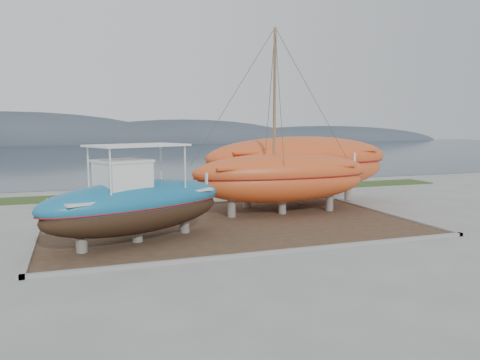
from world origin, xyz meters
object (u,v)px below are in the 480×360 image
object	(u,v)px
blue_caique	(136,194)
orange_sailboat	(283,123)
orange_bare_hull	(300,171)
white_dinghy	(99,213)

from	to	relation	value
blue_caique	orange_sailboat	xyz separation A→B (m)	(8.53, 3.81, 3.01)
orange_bare_hull	white_dinghy	bearing A→B (deg)	-169.19
white_dinghy	orange_sailboat	bearing A→B (deg)	-21.32
blue_caique	orange_bare_hull	size ratio (longest dim) A/B	0.68
orange_bare_hull	orange_sailboat	bearing A→B (deg)	-134.19
blue_caique	orange_bare_hull	bearing A→B (deg)	7.11
orange_sailboat	orange_bare_hull	bearing A→B (deg)	49.27
blue_caique	orange_bare_hull	distance (m)	12.88
blue_caique	orange_sailboat	size ratio (longest dim) A/B	0.83
blue_caique	orange_sailboat	world-z (taller)	orange_sailboat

